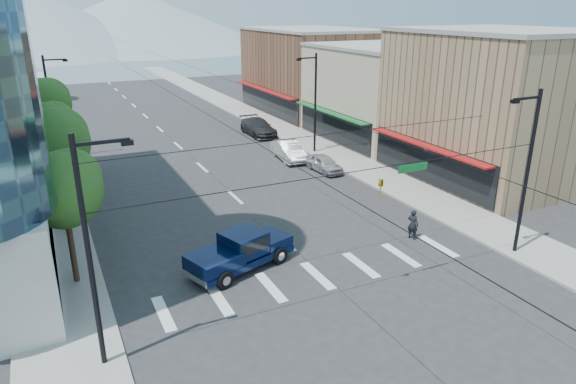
{
  "coord_description": "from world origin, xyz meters",
  "views": [
    {
      "loc": [
        -11.54,
        -18.47,
        12.81
      ],
      "look_at": [
        0.26,
        5.89,
        3.0
      ],
      "focal_mm": 32.0,
      "sensor_mm": 36.0,
      "label": 1
    }
  ],
  "objects_px": {
    "pickup_truck": "(240,251)",
    "parked_car_near": "(324,164)",
    "parked_car_mid": "(288,150)",
    "parked_car_far": "(258,127)",
    "pedestrian": "(413,224)"
  },
  "relations": [
    {
      "from": "parked_car_mid",
      "to": "parked_car_far",
      "type": "distance_m",
      "value": 9.73
    },
    {
      "from": "pedestrian",
      "to": "parked_car_mid",
      "type": "bearing_deg",
      "value": -25.74
    },
    {
      "from": "pickup_truck",
      "to": "parked_car_mid",
      "type": "height_order",
      "value": "pickup_truck"
    },
    {
      "from": "pedestrian",
      "to": "parked_car_mid",
      "type": "xyz_separation_m",
      "value": [
        0.7,
        17.99,
        -0.08
      ]
    },
    {
      "from": "pickup_truck",
      "to": "pedestrian",
      "type": "distance_m",
      "value": 10.37
    },
    {
      "from": "pickup_truck",
      "to": "parked_car_far",
      "type": "bearing_deg",
      "value": 46.71
    },
    {
      "from": "parked_car_near",
      "to": "parked_car_far",
      "type": "xyz_separation_m",
      "value": [
        0.05,
        14.08,
        0.18
      ]
    },
    {
      "from": "pedestrian",
      "to": "parked_car_near",
      "type": "distance_m",
      "value": 13.69
    },
    {
      "from": "parked_car_mid",
      "to": "parked_car_far",
      "type": "relative_size",
      "value": 0.86
    },
    {
      "from": "pedestrian",
      "to": "parked_car_far",
      "type": "xyz_separation_m",
      "value": [
        1.85,
        27.65,
        -0.06
      ]
    },
    {
      "from": "parked_car_far",
      "to": "parked_car_near",
      "type": "bearing_deg",
      "value": -89.81
    },
    {
      "from": "pickup_truck",
      "to": "parked_car_far",
      "type": "height_order",
      "value": "pickup_truck"
    },
    {
      "from": "pickup_truck",
      "to": "parked_car_near",
      "type": "relative_size",
      "value": 1.54
    },
    {
      "from": "parked_car_near",
      "to": "parked_car_mid",
      "type": "bearing_deg",
      "value": 100.79
    },
    {
      "from": "parked_car_near",
      "to": "pedestrian",
      "type": "bearing_deg",
      "value": -100.84
    }
  ]
}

